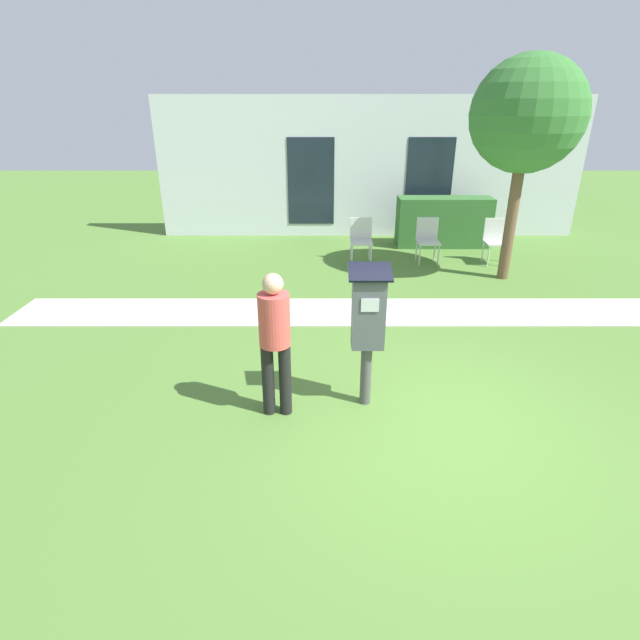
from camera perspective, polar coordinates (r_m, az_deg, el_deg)
ground_plane at (r=5.43m, az=12.66°, el=-11.70°), size 40.00×40.00×0.00m
sidewalk at (r=8.01m, az=8.26°, el=0.95°), size 12.00×1.10×0.02m
building_facade at (r=12.41m, az=5.45°, el=16.89°), size 10.00×0.26×3.20m
parking_meter at (r=5.20m, az=5.28°, el=0.12°), size 0.44×0.31×1.59m
person_standing at (r=5.06m, az=-5.43°, el=-1.71°), size 0.32×0.32×1.58m
outdoor_chair_left at (r=10.34m, az=4.46°, el=9.47°), size 0.44×0.44×0.90m
outdoor_chair_middle at (r=10.56m, az=11.94°, el=9.34°), size 0.44×0.44×0.90m
outdoor_chair_right at (r=10.86m, az=19.16°, el=8.93°), size 0.44×0.44×0.90m
hedge_row at (r=11.84m, az=13.66°, el=10.84°), size 2.09×0.60×1.10m
tree at (r=9.61m, az=22.34°, el=20.76°), size 1.90×1.90×3.82m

